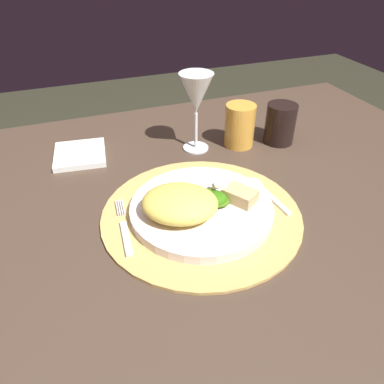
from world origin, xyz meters
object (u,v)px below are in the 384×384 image
(dining_table, at_px, (164,256))
(spoon, at_px, (262,189))
(fork, at_px, (124,229))
(napkin, at_px, (80,154))
(wine_glass, at_px, (196,96))
(dinner_plate, at_px, (201,209))
(dark_tumbler, at_px, (280,124))
(amber_tumbler, at_px, (240,125))

(dining_table, xyz_separation_m, spoon, (0.20, -0.05, 0.16))
(fork, height_order, spoon, spoon)
(fork, height_order, napkin, napkin)
(wine_glass, bearing_deg, dining_table, -129.42)
(dining_table, bearing_deg, dinner_plate, -49.91)
(dinner_plate, xyz_separation_m, dark_tumbler, (0.29, 0.21, 0.03))
(fork, relative_size, amber_tumbler, 1.49)
(amber_tumbler, bearing_deg, napkin, 168.56)
(amber_tumbler, bearing_deg, dinner_plate, -129.90)
(dining_table, relative_size, dinner_plate, 5.63)
(spoon, bearing_deg, dining_table, 167.48)
(dinner_plate, bearing_deg, dark_tumbler, 35.33)
(dinner_plate, xyz_separation_m, fork, (-0.14, 0.00, -0.01))
(spoon, bearing_deg, dark_tumbler, 50.64)
(dining_table, distance_m, napkin, 0.31)
(dining_table, distance_m, wine_glass, 0.37)
(dinner_plate, height_order, amber_tumbler, amber_tumbler)
(napkin, height_order, amber_tumbler, amber_tumbler)
(napkin, bearing_deg, spoon, -39.93)
(napkin, bearing_deg, amber_tumbler, -11.44)
(amber_tumbler, relative_size, dark_tumbler, 1.06)
(dining_table, xyz_separation_m, napkin, (-0.13, 0.23, 0.16))
(spoon, bearing_deg, napkin, 140.07)
(fork, relative_size, napkin, 1.24)
(dinner_plate, bearing_deg, wine_glass, 71.31)
(spoon, xyz_separation_m, wine_glass, (-0.06, 0.22, 0.13))
(dining_table, distance_m, dark_tumbler, 0.43)
(amber_tumbler, bearing_deg, dark_tumbler, -11.44)
(fork, height_order, wine_glass, wine_glass)
(fork, bearing_deg, wine_glass, 46.65)
(dining_table, xyz_separation_m, wine_glass, (0.14, 0.17, 0.29))
(fork, xyz_separation_m, napkin, (-0.04, 0.30, -0.00))
(wine_glass, relative_size, dark_tumbler, 1.88)
(fork, bearing_deg, napkin, 98.10)
(fork, xyz_separation_m, wine_glass, (0.23, 0.24, 0.13))
(dinner_plate, relative_size, spoon, 1.94)
(wine_glass, relative_size, amber_tumbler, 1.78)
(dinner_plate, bearing_deg, amber_tumbler, 50.10)
(spoon, xyz_separation_m, dark_tumbler, (0.15, 0.18, 0.04))
(dining_table, height_order, fork, fork)
(spoon, relative_size, dark_tumbler, 1.40)
(dining_table, bearing_deg, wine_glass, 50.58)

